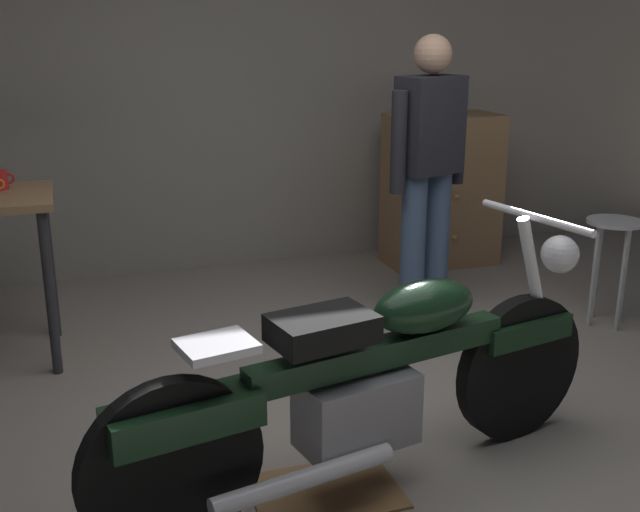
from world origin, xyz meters
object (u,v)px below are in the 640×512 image
at_px(mug_red_diner, 1,180).
at_px(person_standing, 428,165).
at_px(motorcycle, 373,380).
at_px(shop_stool, 613,244).
at_px(wooden_dresser, 441,190).

bearing_deg(mug_red_diner, person_standing, -4.70).
height_order(motorcycle, mug_red_diner, mug_red_diner).
bearing_deg(shop_stool, person_standing, 151.39).
xyz_separation_m(wooden_dresser, mug_red_diner, (-2.93, -0.73, 0.40)).
bearing_deg(wooden_dresser, mug_red_diner, -166.04).
bearing_deg(mug_red_diner, shop_stool, -12.17).
height_order(shop_stool, mug_red_diner, mug_red_diner).
bearing_deg(shop_stool, motorcycle, -150.44).
relative_size(motorcycle, wooden_dresser, 1.96).
bearing_deg(shop_stool, wooden_dresser, 104.53).
relative_size(wooden_dresser, mug_red_diner, 10.19).
bearing_deg(motorcycle, wooden_dresser, 46.71).
bearing_deg(motorcycle, mug_red_diner, 114.90).
bearing_deg(wooden_dresser, shop_stool, -75.47).
distance_m(motorcycle, person_standing, 1.98).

